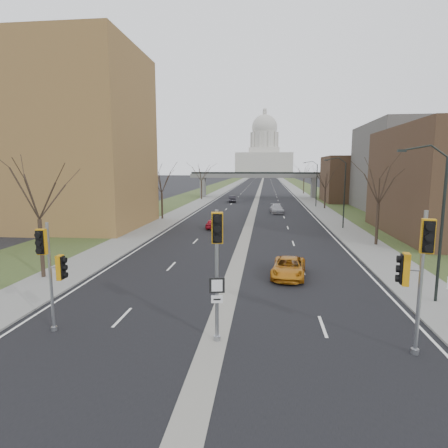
% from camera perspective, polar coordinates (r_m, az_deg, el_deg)
% --- Properties ---
extents(ground, '(700.00, 700.00, 0.00)m').
position_cam_1_polar(ground, '(17.34, -1.54, -17.33)').
color(ground, black).
rests_on(ground, ground).
extents(road_surface, '(20.00, 600.00, 0.01)m').
position_cam_1_polar(road_surface, '(165.63, 5.68, 5.95)').
color(road_surface, black).
rests_on(road_surface, ground).
extents(median_strip, '(1.20, 600.00, 0.02)m').
position_cam_1_polar(median_strip, '(165.63, 5.68, 5.95)').
color(median_strip, gray).
rests_on(median_strip, ground).
extents(sidewalk_right, '(4.00, 600.00, 0.12)m').
position_cam_1_polar(sidewalk_right, '(165.90, 9.85, 5.89)').
color(sidewalk_right, gray).
rests_on(sidewalk_right, ground).
extents(sidewalk_left, '(4.00, 600.00, 0.12)m').
position_cam_1_polar(sidewalk_left, '(166.22, 1.52, 6.02)').
color(sidewalk_left, gray).
rests_on(sidewalk_left, ground).
extents(grass_verge_right, '(8.00, 600.00, 0.10)m').
position_cam_1_polar(grass_verge_right, '(166.36, 11.92, 5.84)').
color(grass_verge_right, '#293B1B').
rests_on(grass_verge_right, ground).
extents(grass_verge_left, '(8.00, 600.00, 0.10)m').
position_cam_1_polar(grass_verge_left, '(166.83, -0.55, 6.03)').
color(grass_verge_left, '#293B1B').
rests_on(grass_verge_left, ground).
extents(apartment_building, '(25.00, 16.00, 22.00)m').
position_cam_1_polar(apartment_building, '(53.58, -25.89, 11.43)').
color(apartment_building, brown).
rests_on(apartment_building, ground).
extents(commercial_block_mid, '(18.00, 22.00, 15.00)m').
position_cam_1_polar(commercial_block_mid, '(72.21, 27.62, 7.58)').
color(commercial_block_mid, '#5B5853').
rests_on(commercial_block_mid, ground).
extents(commercial_block_far, '(14.00, 14.00, 10.00)m').
position_cam_1_polar(commercial_block_far, '(87.74, 19.59, 6.43)').
color(commercial_block_far, '#452F20').
rests_on(commercial_block_far, ground).
extents(pedestrian_bridge, '(34.00, 3.00, 6.45)m').
position_cam_1_polar(pedestrian_bridge, '(95.50, 5.13, 6.94)').
color(pedestrian_bridge, slate).
rests_on(pedestrian_bridge, ground).
extents(capitol, '(48.00, 42.00, 55.75)m').
position_cam_1_polar(capitol, '(335.63, 6.13, 10.45)').
color(capitol, beige).
rests_on(capitol, ground).
extents(streetlight_near, '(2.61, 0.20, 8.70)m').
position_cam_1_polar(streetlight_near, '(23.19, 28.90, 5.99)').
color(streetlight_near, black).
rests_on(streetlight_near, sidewalk_right).
extents(streetlight_mid, '(2.61, 0.20, 8.70)m').
position_cam_1_polar(streetlight_mid, '(48.25, 17.08, 7.49)').
color(streetlight_mid, black).
rests_on(streetlight_mid, sidewalk_right).
extents(streetlight_far, '(2.61, 0.20, 8.70)m').
position_cam_1_polar(streetlight_far, '(73.97, 13.38, 7.90)').
color(streetlight_far, black).
rests_on(streetlight_far, sidewalk_right).
extents(tree_left_a, '(7.20, 7.20, 9.40)m').
position_cam_1_polar(tree_left_a, '(27.94, -26.65, 5.76)').
color(tree_left_a, '#382B21').
rests_on(tree_left_a, sidewalk_left).
extents(tree_left_b, '(6.75, 6.75, 8.81)m').
position_cam_1_polar(tree_left_b, '(55.57, -9.52, 7.10)').
color(tree_left_b, '#382B21').
rests_on(tree_left_b, sidewalk_left).
extents(tree_left_c, '(7.65, 7.65, 9.99)m').
position_cam_1_polar(tree_left_c, '(88.75, -3.48, 8.25)').
color(tree_left_c, '#382B21').
rests_on(tree_left_c, sidewalk_left).
extents(tree_right_a, '(7.20, 7.20, 9.40)m').
position_cam_1_polar(tree_right_a, '(38.98, 22.68, 6.56)').
color(tree_right_a, '#382B21').
rests_on(tree_right_a, sidewalk_right).
extents(tree_right_b, '(6.30, 6.30, 8.22)m').
position_cam_1_polar(tree_right_b, '(71.29, 15.25, 6.90)').
color(tree_right_b, '#382B21').
rests_on(tree_right_b, sidewalk_right).
extents(tree_right_c, '(7.65, 7.65, 9.99)m').
position_cam_1_polar(tree_right_c, '(110.97, 12.13, 8.15)').
color(tree_right_c, '#382B21').
rests_on(tree_right_c, sidewalk_right).
extents(signal_pole_left, '(0.90, 0.92, 5.14)m').
position_cam_1_polar(signal_pole_left, '(18.65, -24.86, -5.27)').
color(signal_pole_left, gray).
rests_on(signal_pole_left, ground).
extents(signal_pole_median, '(0.70, 0.97, 5.82)m').
position_cam_1_polar(signal_pole_median, '(15.67, -1.07, -4.40)').
color(signal_pole_median, gray).
rests_on(signal_pole_median, ground).
extents(signal_pole_right, '(1.00, 1.21, 5.94)m').
position_cam_1_polar(signal_pole_right, '(16.55, 27.35, -5.28)').
color(signal_pole_right, gray).
rests_on(signal_pole_right, ground).
extents(car_left_near, '(1.85, 3.85, 1.27)m').
position_cam_1_polar(car_left_near, '(46.88, -1.55, 0.09)').
color(car_left_near, maroon).
rests_on(car_left_near, ground).
extents(car_left_far, '(2.02, 4.57, 1.46)m').
position_cam_1_polar(car_left_far, '(82.68, 1.27, 3.86)').
color(car_left_far, black).
rests_on(car_left_far, ground).
extents(car_right_near, '(2.76, 5.03, 1.34)m').
position_cam_1_polar(car_right_near, '(26.66, 9.82, -6.55)').
color(car_right_near, '#BB6F14').
rests_on(car_right_near, ground).
extents(car_right_mid, '(2.41, 5.15, 1.45)m').
position_cam_1_polar(car_right_mid, '(63.20, 8.03, 2.30)').
color(car_right_mid, '#9A9AA1').
rests_on(car_right_mid, ground).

